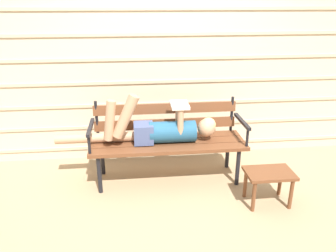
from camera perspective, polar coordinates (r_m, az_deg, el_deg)
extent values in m
plane|color=tan|center=(3.65, 0.17, -9.80)|extent=(12.00, 12.00, 0.00)
cube|color=beige|center=(3.96, -1.04, 9.66)|extent=(5.25, 0.06, 2.17)
cube|color=#C1AD8E|center=(4.22, -0.91, -3.17)|extent=(5.25, 0.02, 0.04)
cube|color=#C1AD8E|center=(4.11, -0.94, 0.27)|extent=(5.25, 0.02, 0.04)
cube|color=#C1AD8E|center=(4.02, -0.96, 3.88)|extent=(5.25, 0.02, 0.04)
cube|color=#C1AD8E|center=(3.95, -0.98, 7.63)|extent=(5.25, 0.02, 0.04)
cube|color=#C1AD8E|center=(3.90, -1.01, 11.51)|extent=(5.25, 0.02, 0.04)
cube|color=#C1AD8E|center=(3.86, -1.04, 15.48)|extent=(5.25, 0.02, 0.04)
cube|color=#C1AD8E|center=(3.84, -1.06, 19.51)|extent=(5.25, 0.02, 0.04)
cube|color=brown|center=(3.38, 0.31, -4.16)|extent=(1.64, 0.16, 0.04)
cube|color=brown|center=(3.53, 0.00, -2.99)|extent=(1.64, 0.16, 0.04)
cube|color=brown|center=(3.69, -0.28, -1.92)|extent=(1.64, 0.16, 0.04)
cube|color=brown|center=(3.71, -0.42, 0.37)|extent=(1.57, 0.05, 0.11)
cube|color=brown|center=(3.65, -0.42, 3.03)|extent=(1.57, 0.05, 0.11)
cylinder|color=black|center=(3.69, -12.14, 1.23)|extent=(0.03, 0.03, 0.40)
cylinder|color=black|center=(3.83, 10.87, 2.07)|extent=(0.03, 0.03, 0.40)
cylinder|color=black|center=(3.46, -11.69, -8.17)|extent=(0.04, 0.04, 0.41)
cylinder|color=black|center=(3.60, 11.88, -6.94)|extent=(0.04, 0.04, 0.41)
cylinder|color=black|center=(3.81, -11.21, -5.28)|extent=(0.04, 0.04, 0.41)
cylinder|color=black|center=(3.94, 10.19, -4.28)|extent=(0.04, 0.04, 0.41)
cube|color=black|center=(3.46, -13.18, -0.21)|extent=(0.04, 0.47, 0.03)
cylinder|color=black|center=(3.32, -13.39, -3.05)|extent=(0.03, 0.03, 0.20)
cube|color=black|center=(3.62, 12.60, 0.79)|extent=(0.04, 0.47, 0.03)
cylinder|color=black|center=(3.48, 13.46, -1.88)|extent=(0.03, 0.03, 0.20)
cylinder|color=#23567A|center=(3.49, 0.75, -1.00)|extent=(0.49, 0.23, 0.23)
cube|color=#475684|center=(3.47, -4.22, -1.20)|extent=(0.20, 0.21, 0.20)
sphere|color=tan|center=(3.53, 6.60, -0.30)|extent=(0.19, 0.19, 0.19)
sphere|color=#E0C67A|center=(3.53, 6.94, 0.21)|extent=(0.16, 0.16, 0.16)
cylinder|color=tan|center=(3.33, -7.28, 1.64)|extent=(0.29, 0.11, 0.47)
cylinder|color=tan|center=(3.35, -9.97, 0.94)|extent=(0.15, 0.09, 0.42)
cylinder|color=tan|center=(3.56, -12.25, -2.00)|extent=(0.84, 0.10, 0.10)
cylinder|color=tan|center=(3.37, 2.16, 0.73)|extent=(0.06, 0.06, 0.28)
cylinder|color=tan|center=(3.52, 1.79, 1.64)|extent=(0.06, 0.06, 0.28)
cube|color=silver|center=(3.39, 2.00, 3.64)|extent=(0.18, 0.25, 0.04)
cube|color=brown|center=(3.32, 17.02, -7.74)|extent=(0.45, 0.30, 0.03)
cylinder|color=brown|center=(3.25, 14.51, -11.66)|extent=(0.04, 0.04, 0.31)
cylinder|color=brown|center=(3.38, 20.36, -10.94)|extent=(0.04, 0.04, 0.31)
cylinder|color=brown|center=(3.44, 13.14, -9.52)|extent=(0.04, 0.04, 0.31)
cylinder|color=brown|center=(3.57, 18.70, -8.94)|extent=(0.04, 0.04, 0.31)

